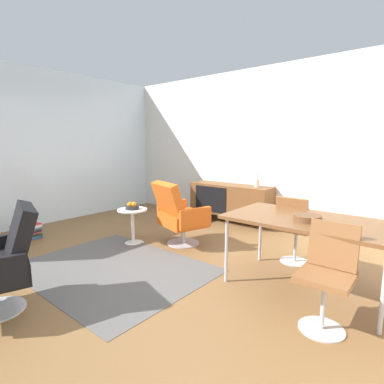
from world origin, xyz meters
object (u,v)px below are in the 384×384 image
Objects in this scene: vase_cobalt at (257,182)px; wooden_bowl_on_table at (308,218)px; dining_chair_front_right at (328,272)px; magazine_stack at (26,232)px; side_table_round at (133,222)px; sideboard at (230,199)px; lounge_chair_red at (179,214)px; dining_chair_back_left at (295,227)px; dining_table at (309,223)px; armchair_black_shell at (0,260)px; fruit_bowl at (132,206)px.

vase_cobalt is 2.38m from wooden_bowl_on_table.
magazine_stack is at bearing -172.14° from dining_chair_front_right.
magazine_stack is at bearing -146.58° from side_table_round.
sideboard is 1.56m from lounge_chair_red.
dining_chair_back_left reaches higher than magazine_stack.
dining_chair_front_right is (0.35, -0.56, -0.23)m from dining_table.
dining_chair_front_right is at bearing 34.29° from armchair_black_shell.
magazine_stack is at bearing -146.52° from fruit_bowl.
fruit_bowl is at bearing 172.92° from dining_chair_front_right.
dining_chair_front_right is at bearing -58.02° from dining_table.
magazine_stack is (-4.29, -0.59, -0.35)m from dining_chair_front_right.
sideboard is 3.32m from dining_chair_front_right.
dining_chair_back_left is 0.90× the size of lounge_chair_red.
armchair_black_shell is 1.82× the size of side_table_round.
wooden_bowl_on_table is at bearing -82.65° from dining_table.
vase_cobalt is 0.33× the size of dining_chair_back_left.
sideboard is 2.77m from wooden_bowl_on_table.
dining_chair_front_right is 4.34m from magazine_stack.
dining_table is 0.12m from wooden_bowl_on_table.
magazine_stack is at bearing -130.10° from vase_cobalt.
armchair_black_shell is (-2.31, -1.58, -0.00)m from dining_chair_front_right.
lounge_chair_red reaches higher than fruit_bowl.
lounge_chair_red is at bearing 174.45° from dining_table.
dining_chair_front_right is at bearing -7.08° from fruit_bowl.
vase_cobalt is at bearing 134.03° from dining_chair_back_left.
armchair_black_shell is at bearing -90.85° from lounge_chair_red.
wooden_bowl_on_table is 0.50× the size of side_table_round.
armchair_black_shell is 2.24m from magazine_stack.
wooden_bowl_on_table is (1.51, -1.84, -0.04)m from vase_cobalt.
lounge_chair_red is (0.11, -1.56, 0.03)m from sideboard.
dining_chair_front_right is (0.34, -0.47, -0.30)m from wooden_bowl_on_table.
sideboard is at bearing 56.70° from magazine_stack.
lounge_chair_red is 2.32m from armchair_black_shell.
sideboard is 6.15× the size of wooden_bowl_on_table.
dining_table is 1.69× the size of lounge_chair_red.
dining_chair_front_right is 1.65× the size of side_table_round.
vase_cobalt is 3.92m from armchair_black_shell.
armchair_black_shell is (-0.46, -3.88, -0.34)m from vase_cobalt.
armchair_black_shell is at bearing -96.79° from vase_cobalt.
dining_table is 0.70m from dining_chair_front_right.
dining_chair_back_left reaches higher than fruit_bowl.
fruit_bowl is (-2.86, 0.36, 0.09)m from dining_chair_front_right.
magazine_stack is at bearing -146.39° from lounge_chair_red.
dining_chair_back_left is at bearing 122.01° from dining_chair_front_right.
fruit_bowl is at bearing -160.54° from dining_chair_back_left.
dining_table is 1.87× the size of dining_chair_front_right.
wooden_bowl_on_table reaches higher than fruit_bowl.
fruit_bowl is (-0.47, -1.95, 0.12)m from sideboard.
wooden_bowl_on_table is (0.01, -0.09, 0.07)m from dining_table.
vase_cobalt is 2.21m from fruit_bowl.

